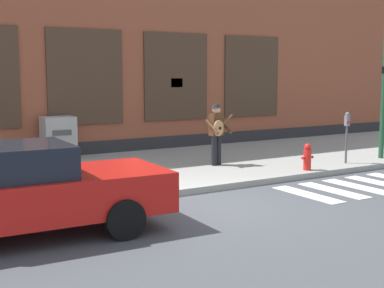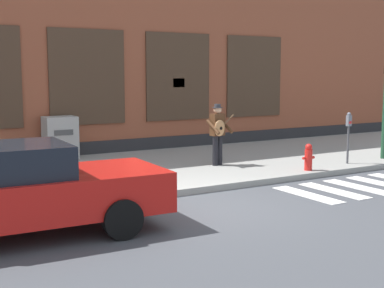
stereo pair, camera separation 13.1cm
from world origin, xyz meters
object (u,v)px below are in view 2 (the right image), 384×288
Objects in this scene: busker at (218,131)px; utility_box at (60,138)px; parking_meter at (349,130)px; fire_hydrant at (308,157)px; red_car at (21,191)px.

busker reaches higher than utility_box.
busker reaches higher than parking_meter.
fire_hydrant is (4.98, -5.13, -0.28)m from utility_box.
utility_box is at bearing 143.82° from parking_meter.
parking_meter is 8.27m from utility_box.
utility_box is (-6.67, 4.88, -0.32)m from parking_meter.
parking_meter is at bearing 10.94° from red_car.
parking_meter is 1.82m from fire_hydrant.
utility_box is 1.79× the size of fire_hydrant.
parking_meter is 1.15× the size of utility_box.
parking_meter reaches higher than red_car.
red_car is 7.80m from fire_hydrant.
parking_meter is 2.05× the size of fire_hydrant.
red_car is 3.25× the size of parking_meter.
fire_hydrant is at bearing -45.86° from utility_box.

